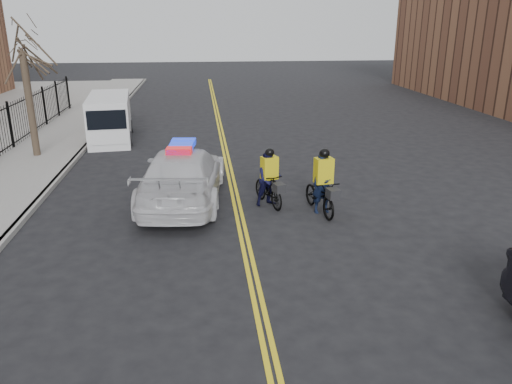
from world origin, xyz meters
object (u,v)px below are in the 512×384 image
Objects in this scene: police_cruiser at (183,175)px; cyclist_near at (323,191)px; cargo_van at (110,119)px; cyclist_far at (269,183)px.

cyclist_near is at bearing 166.36° from police_cruiser.
cyclist_near is at bearing -59.77° from cargo_van.
cyclist_far is at bearing 171.43° from police_cruiser.
cargo_van is 2.77× the size of cyclist_far.
cargo_van is 12.68m from cyclist_near.
police_cruiser is at bearing 150.42° from cyclist_near.
police_cruiser is at bearing 147.07° from cyclist_far.
police_cruiser is 3.27× the size of cyclist_far.
police_cruiser is 2.92× the size of cyclist_near.
cargo_van is 2.48× the size of cyclist_near.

